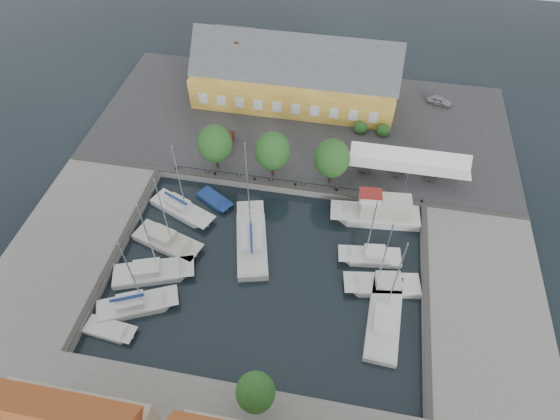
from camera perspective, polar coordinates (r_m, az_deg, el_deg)
name	(u,v)px	position (r m, az deg, el deg)	size (l,w,h in m)	color
ground	(270,260)	(50.75, -1.24, -6.14)	(140.00, 140.00, 0.00)	black
north_quay	(302,124)	(66.11, 2.73, 10.39)	(56.00, 26.00, 1.00)	#2D2D30
west_quay	(70,242)	(56.47, -24.19, -3.62)	(12.00, 24.00, 1.00)	slate
east_quay	(484,307)	(51.26, 23.62, -10.79)	(12.00, 24.00, 1.00)	slate
quay_edge_fittings	(278,221)	(52.73, -0.23, -1.32)	(56.00, 24.72, 0.40)	#383533
warehouse	(291,76)	(68.43, 1.32, 15.97)	(28.56, 14.00, 9.55)	gold
tent_canopy	(409,161)	(57.75, 15.46, 5.77)	(14.00, 4.00, 2.83)	white
quay_trees	(273,151)	(55.22, -0.91, 7.22)	(18.20, 4.20, 6.30)	black
car_silver	(439,101)	(72.25, 18.86, 12.50)	(1.39, 3.47, 1.18)	#9B9DA2
car_red	(227,142)	(61.78, -6.53, 8.25)	(1.37, 3.94, 1.30)	maroon
center_sailboat	(252,242)	(51.84, -3.47, -3.90)	(5.69, 10.96, 14.34)	silver
trawler	(379,213)	(54.73, 11.98, -0.36)	(10.55, 3.94, 5.00)	silver
east_boat_a	(371,257)	(51.58, 11.04, -5.68)	(6.98, 3.03, 9.83)	silver
east_boat_b	(384,285)	(49.83, 12.54, -8.97)	(8.16, 3.76, 10.84)	silver
east_boat_c	(384,321)	(47.76, 12.51, -13.05)	(3.50, 9.77, 12.10)	silver
west_boat_a	(181,210)	(56.07, -11.94, 0.04)	(8.49, 5.42, 11.09)	silver
west_boat_b	(167,242)	(53.41, -13.67, -3.76)	(8.39, 4.96, 11.01)	#BDB7AA
west_boat_c	(152,273)	(51.29, -15.36, -7.43)	(8.81, 5.29, 11.45)	silver
west_boat_d	(136,306)	(49.59, -17.17, -11.07)	(8.26, 5.47, 10.86)	silver
launch_sw	(110,331)	(49.20, -20.03, -13.64)	(5.26, 2.39, 0.98)	silver
launch_nw	(214,200)	(56.65, -7.99, 1.17)	(4.98, 4.02, 0.88)	navy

